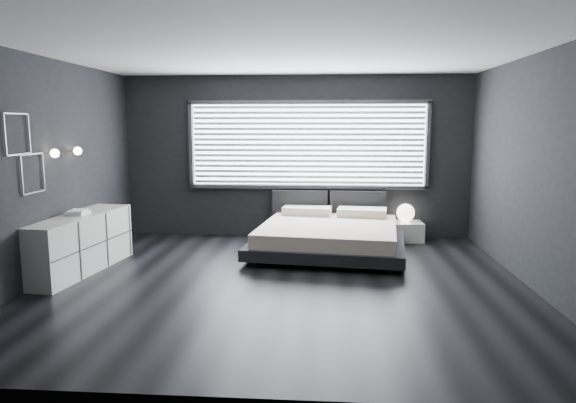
{
  "coord_description": "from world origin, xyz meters",
  "views": [
    {
      "loc": [
        0.52,
        -6.17,
        1.96
      ],
      "look_at": [
        0.0,
        0.85,
        0.9
      ],
      "focal_mm": 32.0,
      "sensor_mm": 36.0,
      "label": 1
    }
  ],
  "objects": [
    {
      "name": "book_stack",
      "position": [
        -2.79,
        0.36,
        0.8
      ],
      "size": [
        0.25,
        0.32,
        0.06
      ],
      "color": "silver",
      "rests_on": "dresser"
    },
    {
      "name": "wall_art_upper",
      "position": [
        -2.98,
        -0.55,
        1.85
      ],
      "size": [
        0.01,
        0.48,
        0.48
      ],
      "color": "#47474C",
      "rests_on": "ground"
    },
    {
      "name": "window",
      "position": [
        0.2,
        2.7,
        1.61
      ],
      "size": [
        4.14,
        0.09,
        1.52
      ],
      "color": "white",
      "rests_on": "ground"
    },
    {
      "name": "bed",
      "position": [
        0.58,
        1.59,
        0.27
      ],
      "size": [
        2.5,
        2.41,
        0.58
      ],
      "color": "black",
      "rests_on": "ground"
    },
    {
      "name": "dresser",
      "position": [
        -2.78,
        0.3,
        0.38
      ],
      "size": [
        0.76,
        1.97,
        0.77
      ],
      "color": "white",
      "rests_on": "ground"
    },
    {
      "name": "orb_lamp",
      "position": [
        1.88,
        2.54,
        0.47
      ],
      "size": [
        0.3,
        0.3,
        0.3
      ],
      "primitive_type": "sphere",
      "color": "white",
      "rests_on": "nightstand"
    },
    {
      "name": "nightstand",
      "position": [
        1.88,
        2.5,
        0.16
      ],
      "size": [
        0.58,
        0.49,
        0.32
      ],
      "primitive_type": "cube",
      "rotation": [
        0.0,
        0.0,
        0.06
      ],
      "color": "white",
      "rests_on": "ground"
    },
    {
      "name": "headboard",
      "position": [
        0.57,
        2.64,
        0.57
      ],
      "size": [
        1.96,
        0.16,
        0.52
      ],
      "color": "black",
      "rests_on": "ground"
    },
    {
      "name": "sconce_near",
      "position": [
        -2.88,
        0.05,
        1.6
      ],
      "size": [
        0.18,
        0.11,
        0.11
      ],
      "color": "silver",
      "rests_on": "ground"
    },
    {
      "name": "wall_art_lower",
      "position": [
        -2.98,
        -0.3,
        1.38
      ],
      "size": [
        0.01,
        0.48,
        0.48
      ],
      "color": "#47474C",
      "rests_on": "ground"
    },
    {
      "name": "room",
      "position": [
        0.0,
        0.0,
        1.4
      ],
      "size": [
        6.04,
        6.0,
        2.8
      ],
      "color": "black",
      "rests_on": "ground"
    },
    {
      "name": "sconce_far",
      "position": [
        -2.88,
        0.65,
        1.6
      ],
      "size": [
        0.18,
        0.11,
        0.11
      ],
      "color": "silver",
      "rests_on": "ground"
    }
  ]
}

